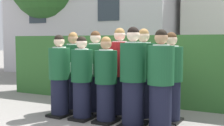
# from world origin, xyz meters

# --- Properties ---
(ground_plane) EXTENTS (60.00, 60.00, 0.00)m
(ground_plane) POSITION_xyz_m (0.00, 0.00, 0.00)
(ground_plane) COLOR gray
(student_front_row_0) EXTENTS (0.41, 0.51, 1.58)m
(student_front_row_0) POSITION_xyz_m (-0.99, -0.01, 0.75)
(student_front_row_0) COLOR black
(student_front_row_0) RESTS_ON ground
(student_front_row_1) EXTENTS (0.40, 0.50, 1.55)m
(student_front_row_1) POSITION_xyz_m (-0.48, -0.02, 0.74)
(student_front_row_1) COLOR black
(student_front_row_1) RESTS_ON ground
(student_front_row_2) EXTENTS (0.40, 0.47, 1.54)m
(student_front_row_2) POSITION_xyz_m (0.01, -0.01, 0.73)
(student_front_row_2) COLOR black
(student_front_row_2) RESTS_ON ground
(student_front_row_3) EXTENTS (0.44, 0.49, 1.70)m
(student_front_row_3) POSITION_xyz_m (0.54, -0.03, 0.81)
(student_front_row_3) COLOR black
(student_front_row_3) RESTS_ON ground
(student_front_row_4) EXTENTS (0.43, 0.52, 1.65)m
(student_front_row_4) POSITION_xyz_m (1.02, -0.03, 0.79)
(student_front_row_4) COLOR black
(student_front_row_4) RESTS_ON ground
(student_rear_row_0) EXTENTS (0.43, 0.53, 1.64)m
(student_rear_row_0) POSITION_xyz_m (-1.03, 0.51, 0.78)
(student_rear_row_0) COLOR black
(student_rear_row_0) RESTS_ON ground
(student_rear_row_1) EXTENTS (0.43, 0.49, 1.66)m
(student_rear_row_1) POSITION_xyz_m (-0.50, 0.52, 0.79)
(student_rear_row_1) COLOR black
(student_rear_row_1) RESTS_ON ground
(student_in_red_blazer) EXTENTS (0.44, 0.50, 1.71)m
(student_in_red_blazer) POSITION_xyz_m (0.03, 0.53, 0.82)
(student_in_red_blazer) COLOR black
(student_in_red_blazer) RESTS_ON ground
(student_rear_row_3) EXTENTS (0.44, 0.49, 1.69)m
(student_rear_row_3) POSITION_xyz_m (0.53, 0.50, 0.80)
(student_rear_row_3) COLOR black
(student_rear_row_3) RESTS_ON ground
(student_rear_row_4) EXTENTS (0.42, 0.48, 1.62)m
(student_rear_row_4) POSITION_xyz_m (1.04, 0.53, 0.77)
(student_rear_row_4) COLOR black
(student_rear_row_4) RESTS_ON ground
(hedge) EXTENTS (7.32, 0.70, 1.59)m
(hedge) POSITION_xyz_m (0.00, 1.89, 0.79)
(hedge) COLOR #33662D
(hedge) RESTS_ON ground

